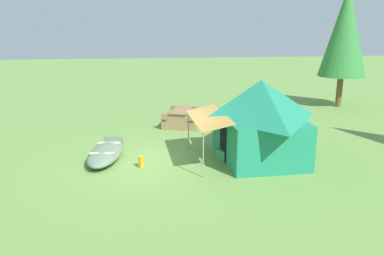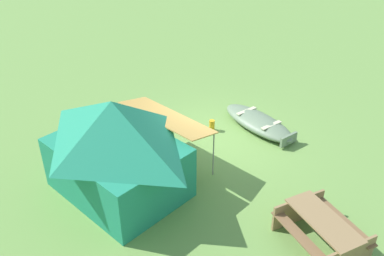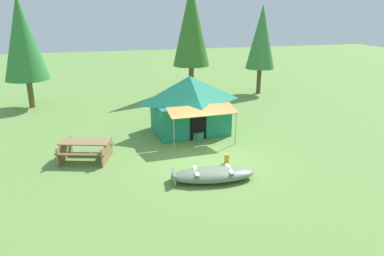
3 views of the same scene
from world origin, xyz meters
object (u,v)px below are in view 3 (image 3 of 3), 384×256
at_px(cooler_box, 199,136).
at_px(pine_tree_back_left, 191,25).
at_px(pine_tree_far_center, 22,38).
at_px(pine_tree_back_right, 261,37).
at_px(picnic_table, 86,148).
at_px(fuel_can, 227,159).
at_px(canvas_cabin_tent, 190,103).
at_px(beached_rowboat, 212,174).

xyz_separation_m(cooler_box, pine_tree_back_left, (2.18, 9.08, 4.36)).
bearing_deg(pine_tree_far_center, cooler_box, -44.99).
height_order(pine_tree_back_left, pine_tree_back_right, pine_tree_back_left).
height_order(picnic_table, pine_tree_back_left, pine_tree_back_left).
bearing_deg(cooler_box, pine_tree_back_left, 76.52).
bearing_deg(pine_tree_far_center, fuel_can, -52.51).
distance_m(canvas_cabin_tent, pine_tree_far_center, 10.65).
distance_m(beached_rowboat, cooler_box, 3.97).
distance_m(picnic_table, cooler_box, 4.90).
xyz_separation_m(cooler_box, fuel_can, (0.26, -2.74, 0.00)).
bearing_deg(fuel_can, pine_tree_far_center, 127.49).
height_order(cooler_box, pine_tree_back_right, pine_tree_back_right).
bearing_deg(pine_tree_back_left, cooler_box, -103.48).
relative_size(beached_rowboat, fuel_can, 8.14).
bearing_deg(cooler_box, picnic_table, -168.78).
distance_m(canvas_cabin_tent, pine_tree_back_left, 8.86).
xyz_separation_m(canvas_cabin_tent, fuel_can, (0.37, -3.87, -1.19)).
bearing_deg(fuel_can, picnic_table, 160.49).
height_order(picnic_table, cooler_box, picnic_table).
xyz_separation_m(pine_tree_back_left, pine_tree_back_right, (4.43, -1.36, -0.79)).
bearing_deg(canvas_cabin_tent, beached_rowboat, -96.76).
bearing_deg(pine_tree_back_right, canvas_cabin_tent, -135.56).
bearing_deg(picnic_table, fuel_can, -19.51).
distance_m(pine_tree_back_left, pine_tree_back_right, 4.70).
height_order(pine_tree_back_right, pine_tree_far_center, pine_tree_far_center).
xyz_separation_m(canvas_cabin_tent, pine_tree_back_left, (2.29, 7.95, 3.17)).
bearing_deg(pine_tree_far_center, pine_tree_back_left, 6.64).
bearing_deg(pine_tree_back_right, picnic_table, -142.75).
distance_m(picnic_table, pine_tree_back_right, 14.69).
relative_size(fuel_can, pine_tree_back_left, 0.05).
relative_size(canvas_cabin_tent, pine_tree_far_center, 0.58).
bearing_deg(fuel_can, canvas_cabin_tent, 95.44).
xyz_separation_m(cooler_box, pine_tree_far_center, (-7.91, 7.91, 3.79)).
relative_size(picnic_table, pine_tree_far_center, 0.35).
relative_size(canvas_cabin_tent, fuel_can, 10.10).
height_order(canvas_cabin_tent, pine_tree_back_right, pine_tree_back_right).
bearing_deg(beached_rowboat, cooler_box, 79.73).
height_order(cooler_box, pine_tree_back_left, pine_tree_back_left).
xyz_separation_m(pine_tree_back_right, pine_tree_far_center, (-14.51, 0.19, 0.22)).
bearing_deg(picnic_table, pine_tree_far_center, 109.38).
xyz_separation_m(canvas_cabin_tent, picnic_table, (-4.68, -2.08, -0.90)).
distance_m(beached_rowboat, picnic_table, 5.05).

